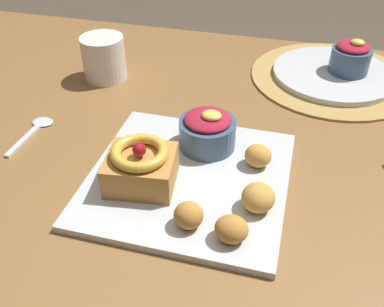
{
  "coord_description": "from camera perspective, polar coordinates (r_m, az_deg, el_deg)",
  "views": [
    {
      "loc": [
        0.15,
        -0.63,
        1.18
      ],
      "look_at": [
        0.01,
        -0.11,
        0.77
      ],
      "focal_mm": 40.72,
      "sensor_mm": 36.0,
      "label": 1
    }
  ],
  "objects": [
    {
      "name": "fritter_back",
      "position": [
        0.62,
        8.65,
        -5.73
      ],
      "size": [
        0.05,
        0.05,
        0.04
      ],
      "primitive_type": "ellipsoid",
      "color": "gold",
      "rests_on": "front_plate"
    },
    {
      "name": "front_plate",
      "position": [
        0.68,
        -0.43,
        -3.25
      ],
      "size": [
        0.3,
        0.3,
        0.01
      ],
      "primitive_type": "cube",
      "color": "silver",
      "rests_on": "dining_table"
    },
    {
      "name": "back_ramekin",
      "position": [
        1.01,
        20.07,
        11.76
      ],
      "size": [
        0.08,
        0.08,
        0.08
      ],
      "color": "#3D5675",
      "rests_on": "back_plate"
    },
    {
      "name": "fritter_middle",
      "position": [
        0.59,
        -0.45,
        -8.09
      ],
      "size": [
        0.04,
        0.04,
        0.04
      ],
      "primitive_type": "ellipsoid",
      "color": "#BC7F38",
      "rests_on": "front_plate"
    },
    {
      "name": "fritter_front",
      "position": [
        0.58,
        5.19,
        -9.83
      ],
      "size": [
        0.05,
        0.04,
        0.04
      ],
      "primitive_type": "ellipsoid",
      "color": "#BC7F38",
      "rests_on": "front_plate"
    },
    {
      "name": "cake_slice",
      "position": [
        0.65,
        -6.74,
        -1.65
      ],
      "size": [
        0.11,
        0.1,
        0.07
      ],
      "rotation": [
        0.0,
        0.0,
        0.13
      ],
      "color": "#B77F3D",
      "rests_on": "front_plate"
    },
    {
      "name": "fritter_extra",
      "position": [
        0.69,
        8.64,
        -0.29
      ],
      "size": [
        0.04,
        0.04,
        0.04
      ],
      "primitive_type": "ellipsoid",
      "color": "gold",
      "rests_on": "front_plate"
    },
    {
      "name": "spoon",
      "position": [
        0.85,
        -19.93,
        2.94
      ],
      "size": [
        0.04,
        0.13,
        0.0
      ],
      "rotation": [
        0.0,
        0.0,
        1.54
      ],
      "color": "silver",
      "rests_on": "dining_table"
    },
    {
      "name": "berry_ramekin",
      "position": [
        0.72,
        2.04,
        3.04
      ],
      "size": [
        0.09,
        0.09,
        0.07
      ],
      "color": "#3D5675",
      "rests_on": "front_plate"
    },
    {
      "name": "woven_placemat",
      "position": [
        1.02,
        17.96,
        9.47
      ],
      "size": [
        0.36,
        0.36,
        0.0
      ],
      "primitive_type": "cylinder",
      "color": "#AD894C",
      "rests_on": "dining_table"
    },
    {
      "name": "back_plate",
      "position": [
        1.01,
        18.05,
        9.89
      ],
      "size": [
        0.26,
        0.26,
        0.01
      ],
      "primitive_type": "cylinder",
      "color": "silver",
      "rests_on": "woven_placemat"
    },
    {
      "name": "dining_table",
      "position": [
        0.84,
        1.43,
        -2.17
      ],
      "size": [
        1.56,
        0.92,
        0.73
      ],
      "color": "brown",
      "rests_on": "ground_plane"
    },
    {
      "name": "coffee_mug",
      "position": [
        0.97,
        -11.48,
        12.16
      ],
      "size": [
        0.09,
        0.09,
        0.09
      ],
      "primitive_type": "cylinder",
      "color": "silver",
      "rests_on": "dining_table"
    }
  ]
}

